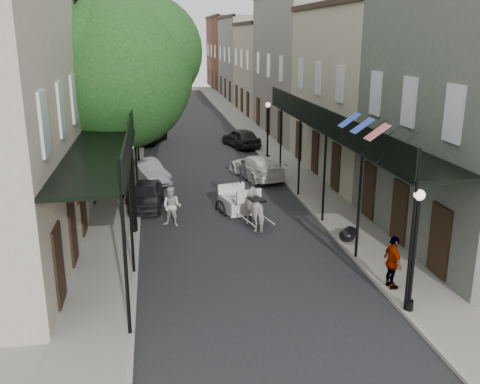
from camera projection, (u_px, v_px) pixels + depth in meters
name	position (u px, v px, depth m)	size (l,w,h in m)	color
ground	(259.00, 293.00, 17.13)	(140.00, 140.00, 0.00)	gray
road	(202.00, 157.00, 36.06)	(8.00, 90.00, 0.01)	black
sidewalk_left	(126.00, 159.00, 35.27)	(2.20, 90.00, 0.12)	gray
sidewalk_right	(274.00, 154.00, 36.81)	(2.20, 90.00, 0.12)	gray
building_row_left	(82.00, 70.00, 42.71)	(5.00, 80.00, 10.50)	#B3AB8F
building_row_right	(290.00, 67.00, 45.36)	(5.00, 80.00, 10.50)	gray
gallery_left	(112.00, 134.00, 21.85)	(2.20, 18.05, 4.88)	black
gallery_right	(337.00, 127.00, 23.33)	(2.20, 18.05, 4.88)	black
tree_near	(127.00, 68.00, 24.28)	(7.31, 6.80, 9.63)	#382619
tree_far	(135.00, 66.00, 37.70)	(6.45, 6.00, 8.61)	#382619
lamppost_right_near	(414.00, 249.00, 15.29)	(0.32, 0.32, 3.71)	black
lamppost_left	(132.00, 186.00, 21.60)	(0.32, 0.32, 3.71)	black
lamppost_right_far	(268.00, 130.00, 34.22)	(0.32, 0.32, 3.71)	black
horse	(257.00, 209.00, 22.75)	(0.86, 1.88, 1.59)	silver
carriage	(235.00, 189.00, 24.87)	(1.98, 2.59, 2.66)	black
pedestrian_walking	(172.00, 207.00, 22.87)	(0.84, 0.66, 1.74)	beige
pedestrian_sidewalk_left	(125.00, 139.00, 36.78)	(1.20, 0.69, 1.86)	gray
pedestrian_sidewalk_right	(393.00, 262.00, 16.96)	(1.03, 0.43, 1.76)	gray
car_left_near	(146.00, 195.00, 25.35)	(1.50, 3.74, 1.27)	black
car_left_mid	(147.00, 171.00, 29.64)	(1.36, 3.90, 1.29)	gray
car_left_far	(148.00, 136.00, 40.38)	(1.97, 4.27, 1.19)	black
car_right_near	(256.00, 167.00, 30.59)	(1.86, 4.57, 1.33)	white
car_right_far	(241.00, 138.00, 39.00)	(1.65, 4.11, 1.40)	black
trash_bags	(348.00, 234.00, 21.13)	(0.89, 1.04, 0.54)	black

